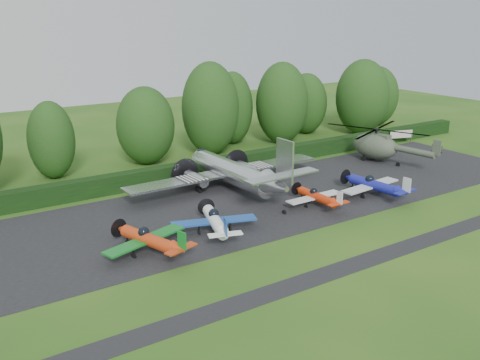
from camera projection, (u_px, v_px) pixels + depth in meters
ground at (324, 233)px, 47.30m from camera, size 160.00×160.00×0.00m
apron at (259, 201)px, 55.28m from camera, size 70.00×18.00×0.01m
taxiway_verge at (375, 258)px, 42.50m from camera, size 70.00×2.00×0.00m
hedgerow at (206, 176)px, 64.06m from camera, size 90.00×1.60×2.00m
transport_plane at (233, 172)px, 57.96m from camera, size 23.86×18.29×7.65m
light_plane_red at (149, 239)px, 42.94m from camera, size 7.66×8.06×2.95m
light_plane_white at (215, 221)px, 46.74m from camera, size 7.62×8.01×2.93m
light_plane_orange at (317, 197)px, 53.53m from camera, size 6.44×6.77×2.47m
light_plane_blue at (374, 185)px, 56.41m from camera, size 7.89×8.30×3.03m
helicopter at (376, 144)px, 69.66m from camera, size 13.55×15.86×4.36m
sign_board at (401, 135)px, 79.25m from camera, size 3.63×0.14×2.04m
tree_0 at (362, 97)px, 84.70m from camera, size 8.42×8.42×11.86m
tree_2 at (233, 108)px, 78.38m from camera, size 5.99×5.99×10.65m
tree_3 at (51, 140)px, 61.82m from camera, size 5.36×5.36×9.15m
tree_4 at (306, 104)px, 85.36m from camera, size 6.62×6.62×9.66m
tree_7 at (282, 103)px, 78.67m from camera, size 7.71×7.71×11.97m
tree_8 at (146, 126)px, 67.80m from camera, size 7.38×7.38×9.95m
tree_9 at (376, 96)px, 91.41m from camera, size 7.58×7.58×10.15m
tree_10 at (210, 109)px, 72.07m from camera, size 7.74×7.74×12.61m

